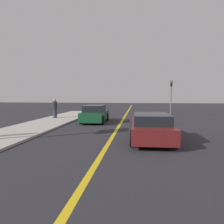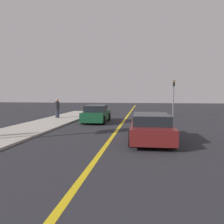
# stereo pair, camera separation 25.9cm
# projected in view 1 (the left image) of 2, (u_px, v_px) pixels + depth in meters

# --- Properties ---
(road_center_line) EXTENTS (0.20, 60.00, 0.01)m
(road_center_line) POSITION_uv_depth(u_px,v_px,m) (120.00, 124.00, 16.50)
(road_center_line) COLOR gold
(road_center_line) RESTS_ON ground_plane
(sidewalk_left) EXTENTS (3.25, 28.95, 0.11)m
(sidewalk_left) POSITION_uv_depth(u_px,v_px,m) (27.00, 129.00, 13.67)
(sidewalk_left) COLOR #ADA89E
(sidewalk_left) RESTS_ON ground_plane
(car_near_right_lane) EXTENTS (2.05, 4.51, 1.30)m
(car_near_right_lane) POSITION_uv_depth(u_px,v_px,m) (151.00, 127.00, 10.47)
(car_near_right_lane) COLOR maroon
(car_near_right_lane) RESTS_ON ground_plane
(car_ahead_center) EXTENTS (1.87, 4.12, 1.37)m
(car_ahead_center) POSITION_uv_depth(u_px,v_px,m) (95.00, 114.00, 17.48)
(car_ahead_center) COLOR #144728
(car_ahead_center) RESTS_ON ground_plane
(pedestrian_far_standing) EXTENTS (0.41, 0.41, 1.74)m
(pedestrian_far_standing) POSITION_uv_depth(u_px,v_px,m) (55.00, 108.00, 19.81)
(pedestrian_far_standing) COLOR #282D3D
(pedestrian_far_standing) RESTS_ON sidewalk_left
(traffic_light) EXTENTS (0.18, 0.40, 3.56)m
(traffic_light) POSITION_uv_depth(u_px,v_px,m) (171.00, 95.00, 21.20)
(traffic_light) COLOR slate
(traffic_light) RESTS_ON ground_plane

